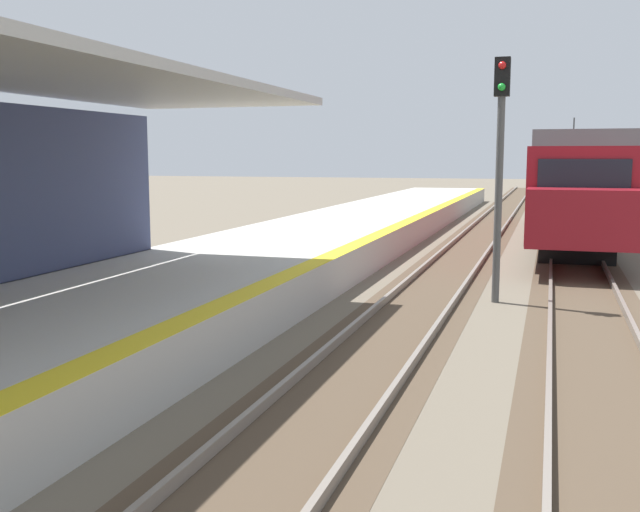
% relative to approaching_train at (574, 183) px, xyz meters
% --- Properties ---
extents(station_platform, '(5.00, 80.00, 0.91)m').
position_rel_approaching_train_xyz_m(station_platform, '(-7.80, -15.95, -1.73)').
color(station_platform, '#B7B5AD').
rests_on(station_platform, ground).
extents(track_pair_nearest_platform, '(2.34, 120.00, 0.16)m').
position_rel_approaching_train_xyz_m(track_pair_nearest_platform, '(-3.40, -11.95, -2.13)').
color(track_pair_nearest_platform, '#4C3D2D').
rests_on(track_pair_nearest_platform, ground).
extents(track_pair_middle, '(2.34, 120.00, 0.16)m').
position_rel_approaching_train_xyz_m(track_pair_middle, '(-0.00, -11.95, -2.13)').
color(track_pair_middle, '#4C3D2D').
rests_on(track_pair_middle, ground).
extents(approaching_train, '(2.93, 19.60, 4.76)m').
position_rel_approaching_train_xyz_m(approaching_train, '(0.00, 0.00, 0.00)').
color(approaching_train, maroon).
rests_on(approaching_train, ground).
extents(rail_signal_post, '(0.32, 0.34, 5.20)m').
position_rel_approaching_train_xyz_m(rail_signal_post, '(-1.87, -12.97, 1.02)').
color(rail_signal_post, '#4C4C4C').
rests_on(rail_signal_post, ground).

